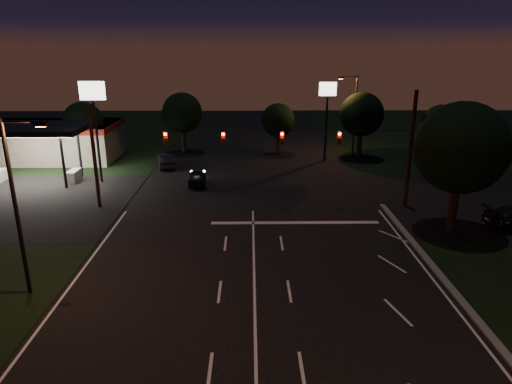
{
  "coord_description": "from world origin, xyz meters",
  "views": [
    {
      "loc": [
        -0.19,
        -18.78,
        12.11
      ],
      "look_at": [
        0.18,
        9.4,
        3.0
      ],
      "focal_mm": 32.0,
      "sensor_mm": 36.0,
      "label": 1
    }
  ],
  "objects_px": {
    "utility_pole_right": "(404,206)",
    "car_oncoming_b": "(165,160)",
    "tree_right_near": "(460,149)",
    "car_oncoming_a": "(197,177)"
  },
  "relations": [
    {
      "from": "tree_right_near",
      "to": "car_oncoming_b",
      "type": "relative_size",
      "value": 2.02
    },
    {
      "from": "tree_right_near",
      "to": "car_oncoming_b",
      "type": "distance_m",
      "value": 28.72
    },
    {
      "from": "utility_pole_right",
      "to": "car_oncoming_b",
      "type": "xyz_separation_m",
      "value": [
        -21.0,
        12.28,
        0.72
      ]
    },
    {
      "from": "car_oncoming_b",
      "to": "car_oncoming_a",
      "type": "bearing_deg",
      "value": 105.86
    },
    {
      "from": "utility_pole_right",
      "to": "car_oncoming_a",
      "type": "height_order",
      "value": "utility_pole_right"
    },
    {
      "from": "utility_pole_right",
      "to": "car_oncoming_b",
      "type": "bearing_deg",
      "value": 149.68
    },
    {
      "from": "tree_right_near",
      "to": "car_oncoming_a",
      "type": "distance_m",
      "value": 22.04
    },
    {
      "from": "utility_pole_right",
      "to": "tree_right_near",
      "type": "bearing_deg",
      "value": -72.47
    },
    {
      "from": "utility_pole_right",
      "to": "tree_right_near",
      "type": "height_order",
      "value": "tree_right_near"
    },
    {
      "from": "utility_pole_right",
      "to": "car_oncoming_b",
      "type": "distance_m",
      "value": 24.34
    }
  ]
}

